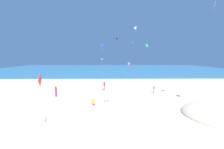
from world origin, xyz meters
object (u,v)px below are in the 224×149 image
object	(u,v)px
kite_red	(40,80)
kite_pink	(129,63)
kite_black	(117,39)
kite_blue	(102,46)
person_0	(93,102)
person_2	(104,85)
person_1	(154,89)
kite_teal	(133,44)
person_3	(56,91)
beach_chair_far_left	(107,99)
kite_lime	(102,59)
kite_green	(147,46)
kite_white	(136,27)

from	to	relation	value
kite_red	kite_pink	distance (m)	28.44
kite_black	kite_blue	size ratio (longest dim) A/B	0.89
person_0	person_2	distance (m)	7.18
person_1	kite_teal	bearing A→B (deg)	118.87
person_3	kite_red	distance (m)	10.54
beach_chair_far_left	person_0	size ratio (longest dim) A/B	0.95
kite_lime	person_2	bearing A→B (deg)	55.97
kite_lime	kite_pink	bearing A→B (deg)	63.99
kite_pink	kite_green	bearing A→B (deg)	-47.72
kite_white	kite_pink	distance (m)	9.53
person_1	kite_blue	xyz separation A→B (m)	(-9.47, 10.83, 8.05)
person_0	kite_white	xyz separation A→B (m)	(8.69, 17.98, 13.36)
person_3	kite_blue	size ratio (longest dim) A/B	1.09
person_3	beach_chair_far_left	bearing A→B (deg)	18.69
kite_teal	kite_lime	distance (m)	12.02
kite_black	kite_green	bearing A→B (deg)	7.55
kite_white	kite_pink	world-z (taller)	kite_white
person_0	kite_blue	size ratio (longest dim) A/B	0.50
kite_green	kite_black	xyz separation A→B (m)	(-7.44, -0.99, 1.44)
person_0	person_1	xyz separation A→B (m)	(9.59, 5.00, 0.50)
kite_red	kite_blue	bearing A→B (deg)	81.52
person_0	kite_blue	xyz separation A→B (m)	(0.12, 15.83, 8.55)
person_1	kite_black	world-z (taller)	kite_black
person_1	kite_red	size ratio (longest dim) A/B	1.04
beach_chair_far_left	kite_blue	world-z (taller)	kite_blue
kite_teal	kite_lime	xyz separation A→B (m)	(-6.92, -9.19, -3.49)
kite_teal	kite_pink	bearing A→B (deg)	93.38
kite_red	kite_black	distance (m)	23.10
kite_green	kite_lime	distance (m)	14.45
person_3	person_2	bearing A→B (deg)	60.29
kite_teal	kite_black	distance (m)	4.11
person_2	kite_teal	bearing A→B (deg)	-146.43
person_2	person_1	bearing A→B (deg)	147.07
kite_blue	person_3	bearing A→B (deg)	-116.56
kite_pink	kite_blue	world-z (taller)	kite_blue
person_3	kite_red	world-z (taller)	kite_red
kite_teal	person_0	bearing A→B (deg)	-115.97
kite_pink	kite_green	size ratio (longest dim) A/B	0.95
person_2	kite_blue	size ratio (longest dim) A/B	1.05
person_1	kite_pink	distance (m)	15.74
person_1	kite_white	xyz separation A→B (m)	(-0.90, 12.99, 12.86)
person_3	kite_teal	world-z (taller)	kite_teal
beach_chair_far_left	kite_pink	size ratio (longest dim) A/B	0.48
kite_green	kite_lime	world-z (taller)	kite_green
kite_black	kite_blue	distance (m)	4.00
person_1	kite_white	bearing A→B (deg)	112.47
beach_chair_far_left	kite_red	xyz separation A→B (m)	(-4.92, -7.56, 4.12)
kite_red	kite_pink	bearing A→B (deg)	68.22
person_1	kite_teal	size ratio (longest dim) A/B	0.69
kite_black	kite_blue	world-z (taller)	kite_black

